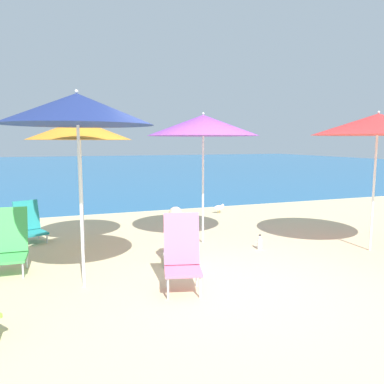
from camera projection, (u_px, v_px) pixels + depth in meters
ground_plane at (232, 279)px, 4.85m from camera, size 60.00×60.00×0.00m
sea_water at (86, 166)px, 28.23m from camera, size 60.00×40.00×0.01m
beach_umbrella_red at (378, 124)px, 5.86m from camera, size 2.01×2.01×2.25m
beach_umbrella_navy at (77, 109)px, 4.30m from camera, size 1.76×1.76×2.36m
beach_umbrella_purple at (203, 125)px, 6.33m from camera, size 1.90×1.90×2.26m
beach_umbrella_orange at (79, 130)px, 5.92m from camera, size 1.64×1.64×2.15m
beach_chair_green at (10, 243)px, 5.09m from camera, size 0.45×0.62×0.86m
beach_chair_teal at (29, 224)px, 6.65m from camera, size 0.60×0.66×0.72m
beach_chair_pink at (182, 252)px, 4.47m from camera, size 0.54×0.60×0.91m
person_seated_near at (176, 241)px, 5.43m from camera, size 0.46×0.51×0.84m
water_bottle at (260, 244)px, 6.17m from camera, size 0.08×0.08×0.25m
seagull at (219, 208)px, 9.31m from camera, size 0.27×0.11×0.23m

